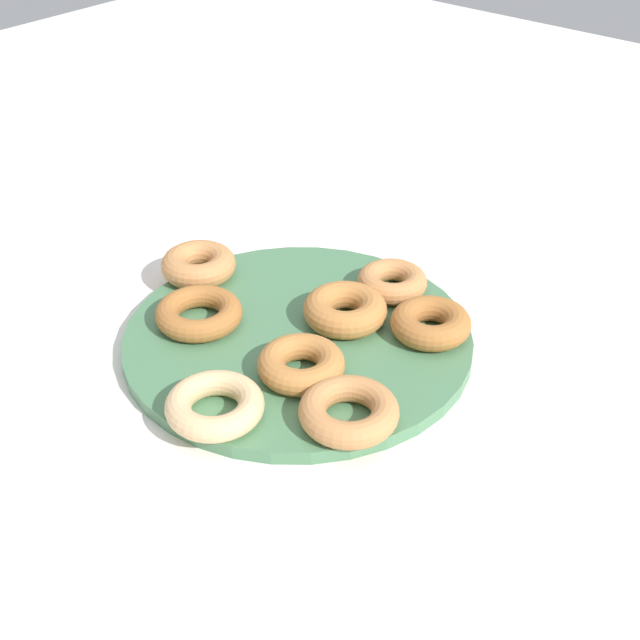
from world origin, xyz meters
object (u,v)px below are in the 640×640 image
at_px(donut_4, 392,282).
at_px(donut_3, 215,405).
at_px(donut_6, 301,364).
at_px(donut_2, 199,265).
at_px(donut_0, 199,313).
at_px(donut_1, 431,323).
at_px(donut_7, 349,411).
at_px(donut_plate, 298,339).
at_px(donut_5, 345,310).

bearing_deg(donut_4, donut_3, 0.62).
height_order(donut_4, donut_6, donut_6).
bearing_deg(donut_4, donut_2, -58.52).
bearing_deg(donut_0, donut_3, 51.90).
distance_m(donut_1, donut_7, 0.16).
relative_size(donut_plate, donut_5, 4.08).
bearing_deg(donut_plate, donut_0, -60.41).
bearing_deg(donut_1, donut_7, 7.79).
height_order(donut_3, donut_7, donut_7).
distance_m(donut_5, donut_7, 0.16).
relative_size(donut_2, donut_4, 1.09).
height_order(donut_2, donut_6, donut_2).
bearing_deg(donut_1, donut_plate, -50.24).
distance_m(donut_1, donut_4, 0.09).
xyz_separation_m(donut_1, donut_2, (0.07, -0.27, 0.00)).
distance_m(donut_1, donut_6, 0.15).
distance_m(donut_2, donut_5, 0.19).
xyz_separation_m(donut_3, donut_5, (-0.19, -0.01, 0.00)).
relative_size(donut_3, donut_5, 1.03).
relative_size(donut_plate, donut_1, 4.35).
bearing_deg(donut_0, donut_6, 90.53).
distance_m(donut_0, donut_3, 0.15).
bearing_deg(donut_2, donut_1, 105.47).
relative_size(donut_4, donut_6, 0.91).
height_order(donut_plate, donut_7, donut_7).
height_order(donut_2, donut_7, donut_2).
xyz_separation_m(donut_0, donut_2, (-0.07, -0.07, 0.00)).
bearing_deg(donut_7, donut_4, -153.49).
bearing_deg(donut_5, donut_1, 115.39).
bearing_deg(donut_1, donut_3, -18.05).
bearing_deg(donut_3, donut_0, -128.10).
relative_size(donut_0, donut_3, 1.01).
distance_m(donut_0, donut_2, 0.10).
bearing_deg(donut_3, donut_4, -179.38).
xyz_separation_m(donut_2, donut_6, (0.06, 0.21, -0.00)).
distance_m(donut_0, donut_7, 0.22).
bearing_deg(donut_1, donut_6, -22.04).
xyz_separation_m(donut_1, donut_5, (0.04, -0.08, 0.00)).
xyz_separation_m(donut_1, donut_6, (0.14, -0.06, -0.00)).
bearing_deg(donut_2, donut_6, 72.98).
distance_m(donut_0, donut_5, 0.15).
height_order(donut_1, donut_7, donut_1).
bearing_deg(donut_2, donut_4, 121.48).
xyz_separation_m(donut_2, donut_4, (-0.11, 0.19, -0.00)).
relative_size(donut_0, donut_1, 1.10).
distance_m(donut_plate, donut_3, 0.15).
distance_m(donut_1, donut_5, 0.09).
bearing_deg(donut_7, donut_0, -95.99).
height_order(donut_3, donut_4, same).
bearing_deg(donut_3, donut_6, 168.03).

